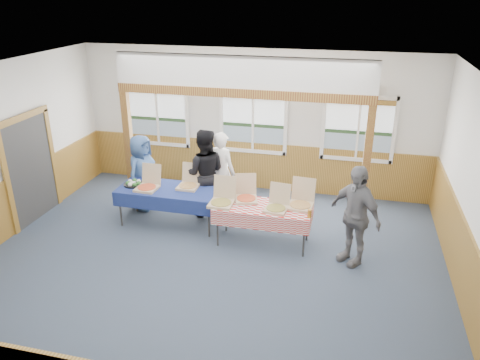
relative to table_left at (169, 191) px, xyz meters
name	(u,v)px	position (x,y,z in m)	size (l,w,h in m)	color
floor	(209,265)	(1.20, -1.30, -0.70)	(8.00, 8.00, 0.00)	#2C3948
ceiling	(203,77)	(1.20, -1.30, 2.50)	(8.00, 8.00, 0.00)	white
wall_back	(254,121)	(1.20, 2.20, 0.90)	(8.00, 8.00, 0.00)	silver
wall_front	(90,322)	(1.20, -4.80, 0.90)	(8.00, 8.00, 0.00)	silver
wainscot_back	(253,165)	(1.20, 2.18, -0.15)	(7.98, 0.05, 1.10)	brown
wainscot_left	(3,212)	(-2.78, -1.30, -0.15)	(0.05, 6.98, 1.10)	brown
wainscot_right	(465,269)	(5.17, -1.30, -0.15)	(0.05, 6.98, 1.10)	brown
cased_opening	(30,169)	(-2.76, -0.40, 0.35)	(0.06, 1.30, 2.10)	#2E2E2E
window_left	(157,112)	(-1.10, 2.16, 0.97)	(1.56, 0.10, 1.46)	white
window_mid	(253,118)	(1.20, 2.16, 0.97)	(1.56, 0.10, 1.46)	white
window_right	(359,125)	(3.50, 2.16, 0.97)	(1.56, 0.10, 1.46)	white
post_left	(129,146)	(-1.30, 1.00, 0.50)	(0.15, 0.15, 2.40)	#5E2A14
post_right	(366,166)	(3.70, 1.00, 0.50)	(0.15, 0.15, 2.40)	#5E2A14
cross_beam	(241,93)	(1.20, 1.00, 1.79)	(5.15, 0.18, 0.18)	#5E2A14
table_left	(169,191)	(0.00, 0.00, 0.00)	(2.17, 1.48, 0.76)	#2E2E2E
table_right	(263,209)	(1.94, -0.33, -0.01)	(1.86, 1.11, 0.76)	#2E2E2E
pizza_box_a	(148,186)	(-0.40, -0.11, 0.12)	(0.42, 0.51, 0.44)	tan
pizza_box_b	(189,184)	(0.35, 0.16, 0.12)	(0.39, 0.48, 0.43)	tan
pizza_box_c	(222,201)	(1.19, -0.43, 0.12)	(0.43, 0.52, 0.46)	tan
pizza_box_d	(246,196)	(1.58, -0.14, 0.12)	(0.52, 0.58, 0.43)	tan
pizza_box_e	(277,206)	(2.20, -0.41, 0.12)	(0.44, 0.51, 0.42)	tan
pizza_box_f	(301,203)	(2.60, -0.19, 0.12)	(0.46, 0.55, 0.46)	tan
veggie_tray	(134,183)	(-0.75, 0.00, 0.08)	(0.40, 0.40, 0.09)	black
drink_glass	(310,214)	(2.79, -0.58, 0.13)	(0.07, 0.07, 0.15)	#A1631A
woman_white	(221,172)	(0.82, 0.85, 0.15)	(0.63, 0.41, 1.72)	white
woman_black	(204,173)	(0.54, 0.57, 0.21)	(0.89, 0.69, 1.83)	black
man_blue	(142,172)	(-0.82, 0.55, 0.10)	(0.79, 0.51, 1.62)	#375689
person_grey	(355,215)	(3.54, -0.57, 0.18)	(1.04, 0.43, 1.77)	slate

